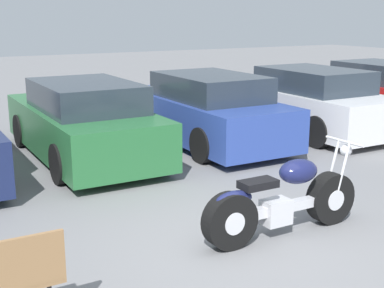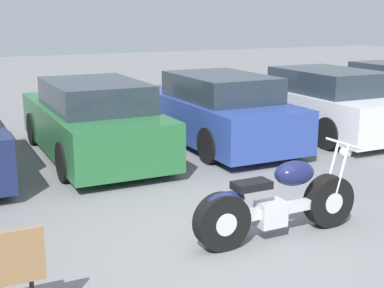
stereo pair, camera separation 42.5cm
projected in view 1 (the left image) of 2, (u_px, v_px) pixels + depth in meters
name	position (u px, v px, depth m)	size (l,w,h in m)	color
ground_plane	(250.00, 249.00, 6.04)	(60.00, 60.00, 0.00)	slate
motorcycle	(282.00, 201.00, 6.33)	(2.18, 0.62, 1.06)	black
parked_car_green	(83.00, 122.00, 9.71)	(1.84, 4.45, 1.42)	#286B38
parked_car_blue	(205.00, 111.00, 10.88)	(1.84, 4.45, 1.42)	#2D479E
parked_car_white	(306.00, 102.00, 11.95)	(1.84, 4.45, 1.42)	white
parked_car_red	(379.00, 93.00, 13.33)	(1.84, 4.45, 1.42)	red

